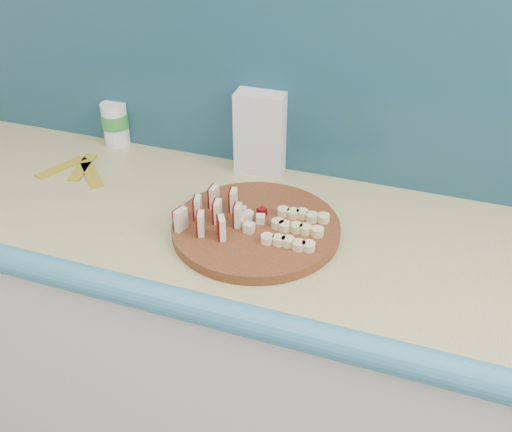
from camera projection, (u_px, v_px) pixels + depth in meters
name	position (u px, v px, depth m)	size (l,w,h in m)	color
kitchen_counter	(193.00, 346.00, 1.60)	(2.20, 0.63, 0.91)	silver
backsplash	(225.00, 69.00, 1.44)	(2.20, 0.02, 0.50)	teal
cutting_board	(256.00, 228.00, 1.26)	(0.37, 0.37, 0.02)	#48250F
apple_wedges	(213.00, 212.00, 1.25)	(0.13, 0.14, 0.05)	beige
apple_chunks	(246.00, 218.00, 1.26)	(0.05, 0.06, 0.02)	beige
banana_slices	(296.00, 228.00, 1.23)	(0.12, 0.14, 0.02)	#DCCA86
flour_bag	(261.00, 131.00, 1.46)	(0.13, 0.09, 0.22)	silver
canister	(115.00, 123.00, 1.61)	(0.08, 0.08, 0.12)	white
banana_peel	(78.00, 170.00, 1.51)	(0.20, 0.17, 0.01)	yellow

